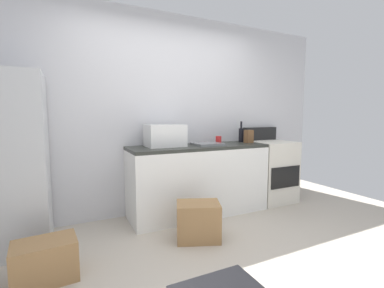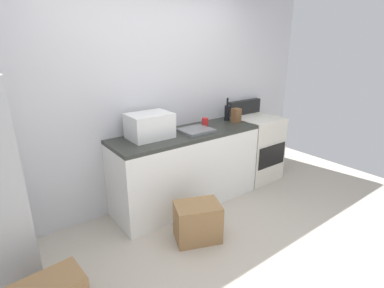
{
  "view_description": "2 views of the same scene",
  "coord_description": "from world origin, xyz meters",
  "px_view_note": "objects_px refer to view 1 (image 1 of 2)",
  "views": [
    {
      "loc": [
        -1.24,
        -1.78,
        1.27
      ],
      "look_at": [
        0.1,
        0.98,
        0.95
      ],
      "focal_mm": 24.51,
      "sensor_mm": 36.0,
      "label": 1
    },
    {
      "loc": [
        -1.58,
        -1.43,
        1.86
      ],
      "look_at": [
        0.05,
        0.75,
        0.93
      ],
      "focal_mm": 27.26,
      "sensor_mm": 36.0,
      "label": 2
    }
  ],
  "objects_px": {
    "stove_oven": "(270,170)",
    "microwave": "(165,136)",
    "wine_bottle": "(241,134)",
    "knife_block": "(249,136)",
    "refrigerator": "(7,163)",
    "coffee_mug": "(218,140)",
    "cardboard_box_large": "(45,261)",
    "cardboard_box_medium": "(198,221)"
  },
  "relations": [
    {
      "from": "stove_oven",
      "to": "microwave",
      "type": "height_order",
      "value": "microwave"
    },
    {
      "from": "wine_bottle",
      "to": "knife_block",
      "type": "height_order",
      "value": "wine_bottle"
    },
    {
      "from": "refrigerator",
      "to": "microwave",
      "type": "height_order",
      "value": "refrigerator"
    },
    {
      "from": "microwave",
      "to": "wine_bottle",
      "type": "bearing_deg",
      "value": 2.9
    },
    {
      "from": "wine_bottle",
      "to": "coffee_mug",
      "type": "distance_m",
      "value": 0.41
    },
    {
      "from": "microwave",
      "to": "wine_bottle",
      "type": "relative_size",
      "value": 1.53
    },
    {
      "from": "stove_oven",
      "to": "cardboard_box_large",
      "type": "relative_size",
      "value": 2.44
    },
    {
      "from": "refrigerator",
      "to": "microwave",
      "type": "xyz_separation_m",
      "value": [
        1.62,
        0.12,
        0.2
      ]
    },
    {
      "from": "refrigerator",
      "to": "knife_block",
      "type": "xyz_separation_m",
      "value": [
        2.84,
        0.04,
        0.15
      ]
    },
    {
      "from": "wine_bottle",
      "to": "cardboard_box_large",
      "type": "bearing_deg",
      "value": -160.15
    },
    {
      "from": "refrigerator",
      "to": "knife_block",
      "type": "relative_size",
      "value": 9.32
    },
    {
      "from": "cardboard_box_large",
      "to": "cardboard_box_medium",
      "type": "xyz_separation_m",
      "value": [
        1.38,
        0.1,
        0.03
      ]
    },
    {
      "from": "stove_oven",
      "to": "knife_block",
      "type": "height_order",
      "value": "stove_oven"
    },
    {
      "from": "stove_oven",
      "to": "microwave",
      "type": "bearing_deg",
      "value": 177.69
    },
    {
      "from": "microwave",
      "to": "cardboard_box_medium",
      "type": "height_order",
      "value": "microwave"
    },
    {
      "from": "coffee_mug",
      "to": "cardboard_box_medium",
      "type": "bearing_deg",
      "value": -132.73
    },
    {
      "from": "stove_oven",
      "to": "wine_bottle",
      "type": "relative_size",
      "value": 3.67
    },
    {
      "from": "refrigerator",
      "to": "stove_oven",
      "type": "bearing_deg",
      "value": 0.97
    },
    {
      "from": "coffee_mug",
      "to": "cardboard_box_large",
      "type": "bearing_deg",
      "value": -157.57
    },
    {
      "from": "knife_block",
      "to": "cardboard_box_large",
      "type": "relative_size",
      "value": 0.4
    },
    {
      "from": "microwave",
      "to": "cardboard_box_medium",
      "type": "bearing_deg",
      "value": -83.41
    },
    {
      "from": "cardboard_box_medium",
      "to": "microwave",
      "type": "bearing_deg",
      "value": 96.59
    },
    {
      "from": "wine_bottle",
      "to": "cardboard_box_large",
      "type": "distance_m",
      "value": 2.78
    },
    {
      "from": "microwave",
      "to": "wine_bottle",
      "type": "height_order",
      "value": "wine_bottle"
    },
    {
      "from": "refrigerator",
      "to": "cardboard_box_medium",
      "type": "distance_m",
      "value": 1.92
    },
    {
      "from": "coffee_mug",
      "to": "cardboard_box_large",
      "type": "xyz_separation_m",
      "value": [
        -2.08,
        -0.86,
        -0.79
      ]
    },
    {
      "from": "coffee_mug",
      "to": "cardboard_box_medium",
      "type": "relative_size",
      "value": 0.23
    },
    {
      "from": "refrigerator",
      "to": "knife_block",
      "type": "bearing_deg",
      "value": 0.89
    },
    {
      "from": "cardboard_box_medium",
      "to": "knife_block",
      "type": "bearing_deg",
      "value": 30.12
    },
    {
      "from": "stove_oven",
      "to": "cardboard_box_medium",
      "type": "distance_m",
      "value": 1.73
    },
    {
      "from": "coffee_mug",
      "to": "knife_block",
      "type": "xyz_separation_m",
      "value": [
        0.44,
        -0.1,
        0.04
      ]
    },
    {
      "from": "knife_block",
      "to": "stove_oven",
      "type": "bearing_deg",
      "value": 1.47
    },
    {
      "from": "wine_bottle",
      "to": "knife_block",
      "type": "bearing_deg",
      "value": -77.76
    },
    {
      "from": "cardboard_box_medium",
      "to": "refrigerator",
      "type": "bearing_deg",
      "value": 160.03
    },
    {
      "from": "refrigerator",
      "to": "cardboard_box_large",
      "type": "distance_m",
      "value": 1.04
    },
    {
      "from": "coffee_mug",
      "to": "cardboard_box_medium",
      "type": "distance_m",
      "value": 1.28
    },
    {
      "from": "wine_bottle",
      "to": "cardboard_box_large",
      "type": "xyz_separation_m",
      "value": [
        -2.49,
        -0.9,
        -0.85
      ]
    },
    {
      "from": "cardboard_box_large",
      "to": "microwave",
      "type": "bearing_deg",
      "value": 32.95
    },
    {
      "from": "refrigerator",
      "to": "stove_oven",
      "type": "relative_size",
      "value": 1.53
    },
    {
      "from": "microwave",
      "to": "coffee_mug",
      "type": "relative_size",
      "value": 4.6
    },
    {
      "from": "refrigerator",
      "to": "coffee_mug",
      "type": "distance_m",
      "value": 2.41
    },
    {
      "from": "wine_bottle",
      "to": "cardboard_box_medium",
      "type": "distance_m",
      "value": 1.59
    }
  ]
}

